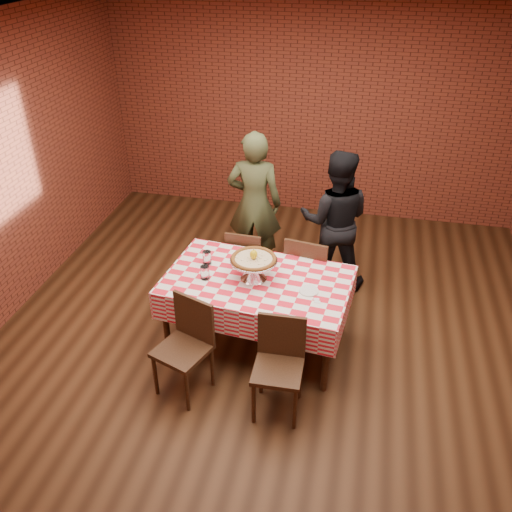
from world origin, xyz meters
name	(u,v)px	position (x,y,z in m)	size (l,w,h in m)	color
ground	(270,342)	(0.00, 0.00, 0.00)	(6.00, 6.00, 0.00)	black
back_wall	(314,110)	(0.00, 3.00, 1.45)	(5.50, 5.50, 0.00)	maroon
table	(257,312)	(-0.12, -0.02, 0.38)	(1.68, 1.01, 0.75)	#432917
tablecloth	(257,292)	(-0.12, -0.02, 0.61)	(1.72, 1.04, 0.29)	red
pizza_stand	(254,269)	(-0.16, 0.00, 0.86)	(0.44, 0.44, 0.20)	silver
pizza	(254,259)	(-0.16, 0.00, 0.96)	(0.42, 0.42, 0.03)	beige
lemon	(254,254)	(-0.16, 0.00, 1.01)	(0.07, 0.07, 0.09)	yellow
water_glass_left	(205,273)	(-0.59, -0.11, 0.82)	(0.08, 0.08, 0.13)	white
water_glass_right	(207,258)	(-0.65, 0.14, 0.82)	(0.08, 0.08, 0.13)	white
side_plate	(309,291)	(0.37, -0.11, 0.76)	(0.17, 0.17, 0.01)	white
sweetener_packet_a	(316,299)	(0.45, -0.22, 0.76)	(0.05, 0.04, 0.01)	white
sweetener_packet_b	(317,302)	(0.46, -0.25, 0.76)	(0.05, 0.04, 0.01)	white
condiment_caddy	(268,257)	(-0.08, 0.27, 0.82)	(0.09, 0.07, 0.13)	silver
chair_near_left	(182,351)	(-0.62, -0.77, 0.45)	(0.41, 0.41, 0.89)	#432917
chair_near_right	(278,371)	(0.22, -0.83, 0.44)	(0.40, 0.40, 0.88)	#432917
chair_far_left	(248,262)	(-0.39, 0.75, 0.43)	(0.38, 0.38, 0.86)	#432917
chair_far_right	(310,272)	(0.29, 0.66, 0.46)	(0.44, 0.44, 0.92)	#432917
diner_olive	(254,204)	(-0.44, 1.33, 0.85)	(0.62, 0.41, 1.69)	#404728
diner_black	(335,220)	(0.48, 1.20, 0.80)	(0.78, 0.61, 1.60)	black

